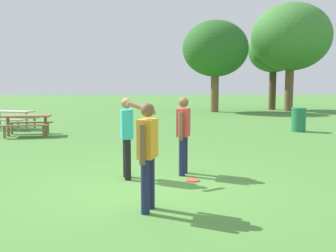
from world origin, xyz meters
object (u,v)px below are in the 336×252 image
Objects in this scene: person_thrower at (183,130)px; trash_can_beside_table at (299,120)px; person_bystander at (127,132)px; person_catcher at (148,150)px; picnic_table_far at (13,116)px; picnic_table_near at (27,121)px; tree_broad_center at (274,52)px; tree_far_right at (291,37)px; tree_tall_left at (215,49)px; frisbee at (192,180)px.

trash_can_beside_table is (4.98, 7.31, -0.46)m from person_thrower.
person_bystander reaches higher than trash_can_beside_table.
person_catcher is 12.34m from picnic_table_far.
trash_can_beside_table is at bearing 6.56° from picnic_table_near.
person_bystander is 0.28× the size of tree_broad_center.
trash_can_beside_table is (11.84, -0.97, -0.08)m from picnic_table_far.
tree_broad_center is at bearing 115.90° from tree_far_right.
person_thrower is 1.00× the size of person_bystander.
tree_far_right is at bearing 63.88° from person_bystander.
person_bystander reaches higher than picnic_table_near.
tree_tall_left is (4.13, 18.52, 3.27)m from person_bystander.
tree_far_right reaches higher than person_thrower.
tree_far_right reaches higher than picnic_table_far.
tree_tall_left is 1.05× the size of tree_broad_center.
picnic_table_far is (-6.22, 10.65, -0.38)m from person_catcher.
picnic_table_far is at bearing 123.54° from person_bystander.
frisbee is (0.16, -0.55, -0.93)m from person_thrower.
tree_broad_center is at bearing 70.22° from person_catcher.
person_catcher reaches higher than trash_can_beside_table.
tree_far_right is at bearing 74.10° from trash_can_beside_table.
tree_broad_center is 1.89m from tree_far_right.
person_catcher is 0.82× the size of picnic_table_far.
tree_tall_left is at bearing 54.94° from picnic_table_near.
trash_can_beside_table is 11.67m from tree_tall_left.
trash_can_beside_table is at bearing 59.82° from person_catcher.
picnic_table_near is 0.26× the size of tree_far_right.
tree_far_right is (5.29, 0.69, 0.86)m from tree_tall_left.
picnic_table_far is 19.17m from tree_broad_center.
tree_tall_left is (2.99, 18.18, 3.29)m from person_thrower.
frisbee is 0.15× the size of picnic_table_near.
picnic_table_near is 10.54m from trash_can_beside_table.
person_catcher is 0.27× the size of tree_tall_left.
tree_tall_left is at bearing 81.41° from frisbee.
person_thrower is at bearing -50.36° from picnic_table_far.
person_catcher is 2.08m from person_bystander.
frisbee is at bearing -9.03° from person_bystander.
person_catcher and person_bystander have the same top height.
person_thrower is 8.22m from picnic_table_near.
picnic_table_near is at bearing -125.06° from tree_tall_left.
picnic_table_near is at bearing -137.15° from tree_far_right.
picnic_table_near is at bearing -132.36° from tree_broad_center.
person_bystander is at bearing -128.68° from trash_can_beside_table.
tree_tall_left is 0.83× the size of tree_far_right.
person_catcher is 23.40m from tree_far_right.
picnic_table_near is 1.99× the size of trash_can_beside_table.
person_catcher is 1.71× the size of trash_can_beside_table.
picnic_table_near is 19.31m from tree_far_right.
picnic_table_far is at bearing -145.02° from tree_far_right.
person_bystander is at bearing -102.58° from tree_tall_left.
frisbee is 0.04× the size of tree_far_right.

